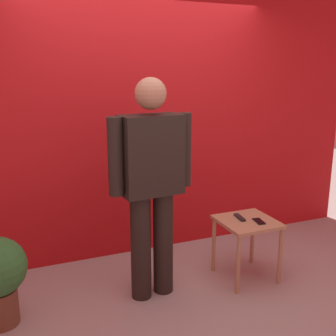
{
  "coord_description": "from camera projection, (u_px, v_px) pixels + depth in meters",
  "views": [
    {
      "loc": [
        -1.29,
        -2.62,
        1.88
      ],
      "look_at": [
        0.02,
        0.55,
        1.02
      ],
      "focal_mm": 43.14,
      "sensor_mm": 36.0,
      "label": 1
    }
  ],
  "objects": [
    {
      "name": "back_wall_red",
      "position": [
        141.0,
        100.0,
        3.98
      ],
      "size": [
        4.97,
        0.12,
        3.13
      ],
      "primitive_type": "cube",
      "color": "red",
      "rests_on": "ground_plane"
    },
    {
      "name": "standing_person",
      "position": [
        151.0,
        179.0,
        3.22
      ],
      "size": [
        0.72,
        0.28,
        1.81
      ],
      "color": "black",
      "rests_on": "ground_plane"
    },
    {
      "name": "cell_phone",
      "position": [
        259.0,
        221.0,
        3.56
      ],
      "size": [
        0.09,
        0.15,
        0.01
      ],
      "primitive_type": "cube",
      "rotation": [
        0.0,
        0.0,
        -0.18
      ],
      "color": "black",
      "rests_on": "side_table"
    },
    {
      "name": "ground_plane",
      "position": [
        192.0,
        305.0,
        3.28
      ],
      "size": [
        12.0,
        12.0,
        0.0
      ],
      "primitive_type": "plane",
      "color": "#9E9991"
    },
    {
      "name": "side_table",
      "position": [
        247.0,
        230.0,
        3.62
      ],
      "size": [
        0.49,
        0.49,
        0.56
      ],
      "color": "tan",
      "rests_on": "ground_plane"
    },
    {
      "name": "tv_remote",
      "position": [
        240.0,
        217.0,
        3.64
      ],
      "size": [
        0.07,
        0.17,
        0.02
      ],
      "primitive_type": "cube",
      "rotation": [
        0.0,
        0.0,
        -0.13
      ],
      "color": "black",
      "rests_on": "side_table"
    }
  ]
}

